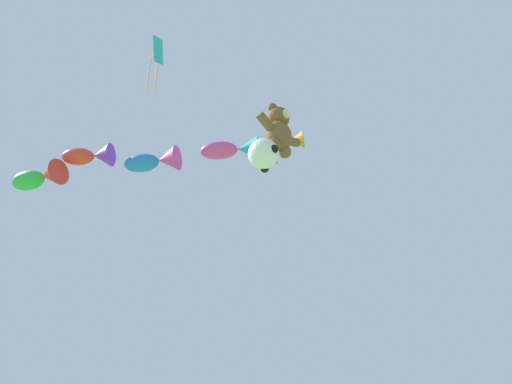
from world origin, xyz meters
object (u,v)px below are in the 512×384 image
at_px(teddy_bear_kite, 279,130).
at_px(fish_kite_emerald, 39,177).
at_px(soccer_ball_kite, 264,154).
at_px(fish_kite_teal, 287,142).
at_px(fish_kite_cobalt, 155,161).
at_px(fish_kite_magenta, 233,149).
at_px(fish_kite_crimson, 90,156).
at_px(diamond_kite, 157,55).

bearing_deg(teddy_bear_kite, fish_kite_emerald, 112.88).
distance_m(soccer_ball_kite, fish_kite_teal, 4.51).
relative_size(fish_kite_cobalt, fish_kite_emerald, 0.94).
bearing_deg(fish_kite_teal, fish_kite_magenta, 131.60).
relative_size(fish_kite_magenta, fish_kite_cobalt, 0.98).
distance_m(soccer_ball_kite, fish_kite_cobalt, 6.10).
bearing_deg(fish_kite_magenta, fish_kite_teal, -48.40).
xyz_separation_m(soccer_ball_kite, fish_kite_magenta, (1.44, 2.93, 2.95)).
xyz_separation_m(fish_kite_magenta, fish_kite_crimson, (-3.53, 4.63, 0.31)).
height_order(fish_kite_teal, fish_kite_crimson, fish_kite_crimson).
relative_size(soccer_ball_kite, fish_kite_crimson, 0.45).
bearing_deg(fish_kite_emerald, fish_kite_cobalt, -53.76).
bearing_deg(fish_kite_emerald, teddy_bear_kite, -67.12).
bearing_deg(fish_kite_cobalt, fish_kite_emerald, 126.24).
relative_size(fish_kite_cobalt, diamond_kite, 0.82).
relative_size(teddy_bear_kite, fish_kite_magenta, 0.83).
xyz_separation_m(fish_kite_magenta, diamond_kite, (-4.17, -0.89, 0.81)).
distance_m(teddy_bear_kite, fish_kite_emerald, 10.08).
bearing_deg(fish_kite_cobalt, soccer_ball_kite, -85.99).
distance_m(fish_kite_emerald, diamond_kite, 7.33).
height_order(fish_kite_teal, diamond_kite, diamond_kite).
relative_size(fish_kite_emerald, diamond_kite, 0.88).
relative_size(fish_kite_teal, fish_kite_magenta, 0.70).
xyz_separation_m(fish_kite_teal, diamond_kite, (-5.53, 0.64, 0.52)).
bearing_deg(soccer_ball_kite, fish_kite_cobalt, 94.01).
relative_size(fish_kite_magenta, fish_kite_crimson, 1.09).
bearing_deg(fish_kite_teal, soccer_ball_kite, -153.48).
height_order(fish_kite_emerald, diamond_kite, diamond_kite).
height_order(fish_kite_magenta, fish_kite_cobalt, fish_kite_magenta).
distance_m(fish_kite_teal, fish_kite_crimson, 7.86).
height_order(teddy_bear_kite, fish_kite_magenta, fish_kite_magenta).
height_order(teddy_bear_kite, diamond_kite, diamond_kite).
height_order(soccer_ball_kite, fish_kite_magenta, fish_kite_magenta).
distance_m(fish_kite_cobalt, diamond_kite, 4.24).
distance_m(teddy_bear_kite, fish_kite_magenta, 3.37).
height_order(fish_kite_magenta, fish_kite_crimson, fish_kite_crimson).
xyz_separation_m(soccer_ball_kite, fish_kite_crimson, (-2.09, 7.56, 3.26)).
relative_size(soccer_ball_kite, fish_kite_cobalt, 0.41).
bearing_deg(fish_kite_crimson, fish_kite_cobalt, -51.18).
bearing_deg(soccer_ball_kite, teddy_bear_kite, 1.14).
bearing_deg(fish_kite_teal, fish_kite_crimson, 128.47).
xyz_separation_m(teddy_bear_kite, fish_kite_emerald, (-3.90, 9.24, 1.07)).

